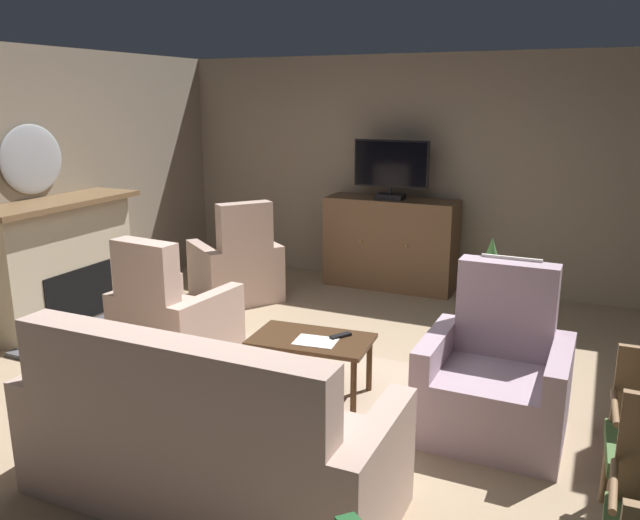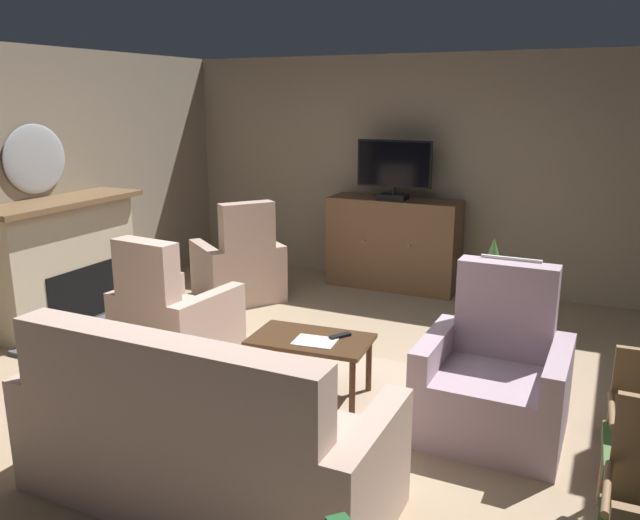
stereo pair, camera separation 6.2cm
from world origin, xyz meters
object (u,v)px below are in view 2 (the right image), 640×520
armchair_near_window (494,382)px  armchair_facing_sofa (239,269)px  wall_mirror_oval (35,159)px  television (394,168)px  folded_newspaper (315,341)px  tv_cabinet (393,245)px  coffee_table (311,345)px  sofa_floral (200,444)px  potted_plant_tall_palm_by_window (491,287)px  tv_remote (340,336)px  fireplace (65,265)px  armchair_beside_cabinet (173,323)px

armchair_near_window → armchair_facing_sofa: armchair_near_window is taller
wall_mirror_oval → armchair_facing_sofa: wall_mirror_oval is taller
television → folded_newspaper: television is taller
tv_cabinet → coffee_table: 2.94m
coffee_table → armchair_facing_sofa: bearing=134.5°
wall_mirror_oval → armchair_near_window: (4.42, -0.37, -1.25)m
folded_newspaper → sofa_floral: (-0.03, -1.36, -0.11)m
television → folded_newspaper: 3.10m
armchair_near_window → potted_plant_tall_palm_by_window: (-0.32, 1.56, 0.18)m
coffee_table → sofa_floral: (0.03, -1.41, -0.05)m
tv_remote → armchair_facing_sofa: armchair_facing_sofa is taller
armchair_facing_sofa → folded_newspaper: bearing=-45.4°
wall_mirror_oval → armchair_facing_sofa: bearing=44.8°
fireplace → coffee_table: fireplace is taller
tv_cabinet → coffee_table: size_ratio=1.65×
coffee_table → folded_newspaper: bearing=-42.6°
armchair_facing_sofa → potted_plant_tall_palm_by_window: bearing=-3.4°
folded_newspaper → potted_plant_tall_palm_by_window: 1.91m
wall_mirror_oval → potted_plant_tall_palm_by_window: (4.10, 1.20, -1.06)m
tv_remote → armchair_beside_cabinet: armchair_beside_cabinet is taller
tv_remote → sofa_floral: sofa_floral is taller
fireplace → armchair_beside_cabinet: size_ratio=1.56×
fireplace → wall_mirror_oval: bearing=180.0°
television → armchair_facing_sofa: size_ratio=0.74×
fireplace → armchair_near_window: fireplace is taller
tv_cabinet → armchair_near_window: armchair_near_window is taller
coffee_table → folded_newspaper: 0.10m
coffee_table → sofa_floral: sofa_floral is taller
wall_mirror_oval → armchair_beside_cabinet: bearing=-10.7°
potted_plant_tall_palm_by_window → armchair_beside_cabinet: bearing=-146.2°
fireplace → tv_remote: (3.04, -0.31, -0.12)m
tv_cabinet → potted_plant_tall_palm_by_window: (1.36, -1.32, 0.04)m
tv_cabinet → armchair_beside_cabinet: 3.01m
armchair_facing_sofa → potted_plant_tall_palm_by_window: size_ratio=1.18×
sofa_floral → folded_newspaper: bearing=88.5°
television → armchair_facing_sofa: television is taller
sofa_floral → armchair_beside_cabinet: bearing=132.0°
tv_remote → armchair_beside_cabinet: size_ratio=0.15×
fireplace → television: 3.59m
tv_cabinet → armchair_beside_cabinet: size_ratio=1.37×
armchair_beside_cabinet → television: bearing=71.4°
sofa_floral → tv_cabinet: bearing=95.1°
armchair_beside_cabinet → armchair_near_window: bearing=-0.6°
television → tv_cabinet: bearing=90.0°
armchair_near_window → armchair_facing_sofa: (-3.05, 1.72, -0.01)m
television → armchair_near_window: (1.68, -2.83, -1.05)m
coffee_table → sofa_floral: bearing=-89.0°
folded_newspaper → potted_plant_tall_palm_by_window: size_ratio=0.31×
television → sofa_floral: size_ratio=0.42×
wall_mirror_oval → potted_plant_tall_palm_by_window: size_ratio=0.73×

